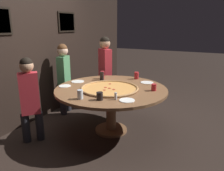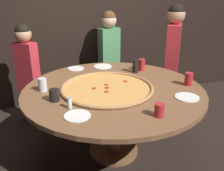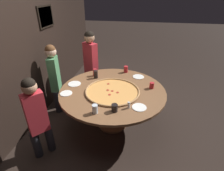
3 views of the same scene
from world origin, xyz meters
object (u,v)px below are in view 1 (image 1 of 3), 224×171
object	(u,v)px
white_plate_beside_cup	(127,100)
white_plate_left_side	(65,86)
giant_pizza	(110,88)
diner_centre_back	(64,75)
drink_cup_beside_pizza	(102,75)
diner_far_left	(30,95)
drink_cup_front_edge	(154,87)
condiment_shaker	(116,96)
drink_cup_near_left	(136,75)
white_plate_right_side	(78,82)
diner_side_right	(105,68)
dining_table	(111,95)
drink_cup_by_shaker	(100,96)
white_plate_far_back	(147,83)
drink_cup_far_right	(102,76)
drink_cup_centre_back	(80,94)

from	to	relation	value
white_plate_beside_cup	white_plate_left_side	size ratio (longest dim) A/B	1.06
giant_pizza	diner_centre_back	world-z (taller)	diner_centre_back
drink_cup_beside_pizza	diner_far_left	world-z (taller)	diner_far_left
drink_cup_front_edge	condiment_shaker	xyz separation A→B (m)	(-0.63, 0.33, -0.00)
giant_pizza	white_plate_beside_cup	size ratio (longest dim) A/B	4.35
drink_cup_near_left	white_plate_right_side	bearing A→B (deg)	128.34
diner_far_left	diner_side_right	bearing A→B (deg)	-145.72
condiment_shaker	diner_side_right	world-z (taller)	diner_side_right
white_plate_left_side	condiment_shaker	distance (m)	1.04
dining_table	condiment_shaker	xyz separation A→B (m)	(-0.47, -0.31, 0.16)
drink_cup_beside_pizza	drink_cup_front_edge	xyz separation A→B (m)	(-0.31, -1.06, -0.02)
drink_cup_beside_pizza	drink_cup_by_shaker	size ratio (longest dim) A/B	1.28
dining_table	diner_centre_back	bearing A→B (deg)	75.68
drink_cup_beside_pizza	white_plate_far_back	xyz separation A→B (m)	(0.08, -0.83, -0.06)
drink_cup_far_right	white_plate_far_back	bearing A→B (deg)	-77.17
dining_table	white_plate_far_back	size ratio (longest dim) A/B	8.20
giant_pizza	diner_centre_back	distance (m)	1.24
white_plate_beside_cup	condiment_shaker	size ratio (longest dim) A/B	2.11
giant_pizza	white_plate_far_back	bearing A→B (deg)	-32.12
white_plate_right_side	white_plate_left_side	size ratio (longest dim) A/B	1.15
white_plate_right_side	condiment_shaker	size ratio (longest dim) A/B	2.29
drink_cup_far_right	diner_centre_back	distance (m)	0.80
white_plate_left_side	condiment_shaker	bearing A→B (deg)	-101.88
drink_cup_near_left	giant_pizza	bearing A→B (deg)	170.64
condiment_shaker	diner_centre_back	distance (m)	1.67
giant_pizza	drink_cup_front_edge	size ratio (longest dim) A/B	8.63
drink_cup_by_shaker	drink_cup_near_left	distance (m)	1.31
drink_cup_near_left	white_plate_right_side	xyz separation A→B (m)	(-0.66, 0.84, -0.06)
drink_cup_by_shaker	condiment_shaker	xyz separation A→B (m)	(0.11, -0.18, -0.00)
giant_pizza	drink_cup_front_edge	distance (m)	0.67
drink_cup_front_edge	drink_cup_far_right	bearing A→B (deg)	78.01
drink_cup_by_shaker	drink_cup_front_edge	bearing A→B (deg)	-34.78
drink_cup_centre_back	white_plate_right_side	world-z (taller)	drink_cup_centre_back
giant_pizza	diner_far_left	xyz separation A→B (m)	(-0.74, 0.91, -0.03)
white_plate_far_back	white_plate_right_side	world-z (taller)	same
diner_side_right	diner_centre_back	bearing A→B (deg)	-92.37
white_plate_right_side	diner_far_left	bearing A→B (deg)	166.65
drink_cup_front_edge	white_plate_left_side	size ratio (longest dim) A/B	0.54
white_plate_beside_cup	white_plate_far_back	bearing A→B (deg)	3.13
drink_cup_centre_back	white_plate_right_side	xyz separation A→B (m)	(0.73, 0.57, -0.06)
drink_cup_centre_back	white_plate_beside_cup	size ratio (longest dim) A/B	0.62
white_plate_far_back	white_plate_left_side	world-z (taller)	same
white_plate_right_side	diner_centre_back	size ratio (longest dim) A/B	0.16
drink_cup_centre_back	white_plate_far_back	distance (m)	1.33
condiment_shaker	diner_far_left	bearing A→B (deg)	105.67
drink_cup_centre_back	diner_side_right	size ratio (longest dim) A/B	0.09
drink_cup_beside_pizza	white_plate_far_back	world-z (taller)	drink_cup_beside_pizza
drink_cup_front_edge	diner_far_left	xyz separation A→B (m)	(-0.97, 1.54, -0.07)
drink_cup_front_edge	giant_pizza	bearing A→B (deg)	110.23
drink_cup_near_left	white_plate_beside_cup	bearing A→B (deg)	-164.91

